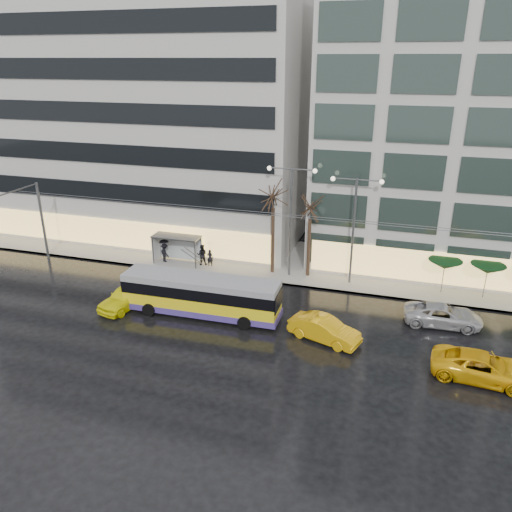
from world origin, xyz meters
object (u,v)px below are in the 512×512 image
at_px(street_lamp_near, 291,207).
at_px(bus_shelter, 174,242).
at_px(trolleybus, 201,297).
at_px(taxi_a, 127,296).

bearing_deg(street_lamp_near, bus_shelter, -179.37).
xyz_separation_m(trolleybus, bus_shelter, (-5.97, 8.14, 0.55)).
bearing_deg(bus_shelter, street_lamp_near, 0.63).
height_order(trolleybus, taxi_a, trolleybus).
relative_size(street_lamp_near, taxi_a, 1.88).
xyz_separation_m(trolleybus, street_lamp_near, (4.41, 8.26, 4.58)).
bearing_deg(taxi_a, street_lamp_near, 53.48).
relative_size(trolleybus, bus_shelter, 2.68).
relative_size(bus_shelter, taxi_a, 0.87).
bearing_deg(taxi_a, trolleybus, 16.88).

